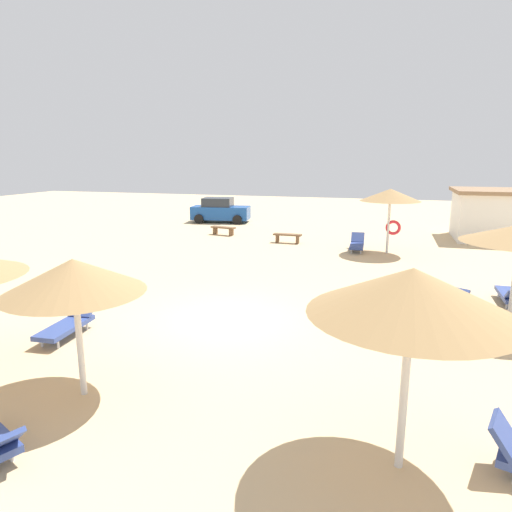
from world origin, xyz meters
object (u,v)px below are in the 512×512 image
beach_cabana (489,214)px  lounger_5 (512,295)px  lounger_3 (357,244)px  lounger_1 (68,324)px  parasol_4 (412,292)px  lounger_0 (446,306)px  parasol_3 (390,196)px  bench_1 (223,229)px  parked_car (220,211)px  parasol_2 (74,276)px  bench_0 (287,237)px

beach_cabana → lounger_5: bearing=-97.1°
lounger_3 → beach_cabana: size_ratio=0.44×
lounger_1 → beach_cabana: (13.00, 18.29, 1.09)m
parasol_4 → lounger_5: (3.45, 8.71, -2.36)m
lounger_3 → beach_cabana: (6.72, 5.27, 1.08)m
lounger_0 → lounger_3: (-3.12, 8.79, 0.01)m
lounger_1 → beach_cabana: 22.46m
beach_cabana → lounger_3: bearing=-141.9°
parasol_3 → bench_1: size_ratio=1.97×
lounger_1 → lounger_5: lounger_1 is taller
parked_car → lounger_0: bearing=-51.0°
lounger_5 → bench_1: bearing=144.1°
parasol_3 → beach_cabana: bearing=45.9°
parasol_4 → lounger_1: size_ratio=1.57×
parasol_4 → lounger_3: bearing=96.3°
parasol_4 → lounger_0: 7.51m
lounger_0 → parasol_2: bearing=-137.6°
parasol_2 → lounger_3: size_ratio=1.43×
parasol_3 → lounger_0: parasol_3 is taller
lounger_5 → lounger_3: bearing=126.2°
lounger_0 → parked_car: (-13.10, 16.15, 0.51)m
lounger_5 → bench_1: lounger_5 is taller
lounger_5 → beach_cabana: beach_cabana is taller
parasol_2 → beach_cabana: beach_cabana is taller
parasol_3 → bench_0: 5.78m
lounger_0 → beach_cabana: bearing=75.6°
lounger_1 → bench_0: bearing=79.6°
parasol_4 → bench_0: size_ratio=2.01×
lounger_3 → bench_0: (-3.70, 1.01, 0.02)m
parasol_4 → parked_car: (-11.71, 23.15, -1.86)m
lounger_3 → beach_cabana: bearing=38.1°
lounger_0 → bench_0: size_ratio=1.32×
lounger_0 → lounger_1: size_ratio=1.03×
lounger_5 → beach_cabana: bearing=82.9°
lounger_0 → bench_1: (-11.00, 11.16, 0.03)m
parasol_2 → parasol_3: parasol_3 is taller
parasol_2 → parasol_3: bearing=70.1°
lounger_1 → bench_0: lounger_1 is taller
lounger_1 → beach_cabana: bearing=54.6°
lounger_0 → parasol_3: bearing=101.2°
lounger_0 → bench_0: (-6.82, 9.80, 0.03)m
bench_1 → parked_car: (-2.10, 4.99, 0.48)m
lounger_3 → parasol_2: bearing=-104.8°
lounger_1 → bench_0: size_ratio=1.28×
parasol_2 → lounger_3: parasol_2 is taller
parked_car → beach_cabana: 16.83m
lounger_5 → parasol_4: bearing=-111.6°
parasol_3 → lounger_0: 9.09m
parasol_2 → lounger_0: (7.18, 6.56, -2.03)m
bench_1 → bench_0: bearing=-18.1°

